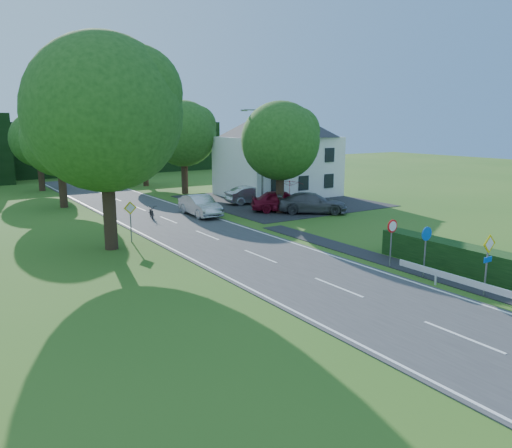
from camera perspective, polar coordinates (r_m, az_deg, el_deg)
road at (r=27.91m, az=-1.80°, el=-2.85°), size 7.00×80.00×0.04m
parking_pad at (r=45.05m, az=2.61°, el=2.67°), size 14.00×16.00×0.04m
line_edge_left at (r=26.41m, az=-7.84°, el=-3.73°), size 0.12×80.00×0.01m
line_edge_right at (r=29.67m, az=3.57°, el=-1.94°), size 0.12×80.00×0.01m
line_centre at (r=27.90m, az=-1.80°, el=-2.80°), size 0.12×80.00×0.01m
tree_main at (r=28.28m, az=-16.81°, el=8.76°), size 9.40×9.40×11.64m
tree_left_far at (r=44.11m, az=-21.47°, el=7.29°), size 7.00×7.00×8.58m
tree_right_far at (r=49.82m, az=-8.25°, el=8.65°), size 7.40×7.40×9.09m
tree_left_back at (r=55.99m, az=-23.54°, el=7.60°), size 6.60×6.60×8.07m
tree_right_back at (r=56.84m, az=-12.61°, el=8.06°), size 6.20×6.20×7.56m
tree_right_mid at (r=38.50m, az=2.79°, el=7.56°), size 7.00×7.00×8.58m
treeline_right at (r=72.61m, az=-15.65°, el=8.39°), size 30.00×5.00×7.00m
house_white at (r=48.19m, az=2.50°, el=8.50°), size 10.60×8.40×8.60m
streetlight at (r=39.88m, az=0.57°, el=7.96°), size 2.03×0.18×8.00m
sign_priority_right at (r=22.05m, az=25.00°, el=-3.08°), size 0.78×0.09×2.59m
sign_roundabout at (r=23.73m, az=18.85°, el=-1.94°), size 0.64×0.08×2.37m
sign_speed_limit at (r=24.94m, az=15.28°, el=-0.87°), size 0.64×0.11×2.37m
sign_priority_left at (r=30.11m, az=-14.17°, el=1.18°), size 0.78×0.09×2.44m
moving_car at (r=37.79m, az=-6.41°, el=2.14°), size 1.84×4.83×1.57m
motorcycle at (r=37.36m, az=-11.85°, el=1.40°), size 1.10×1.99×0.99m
parked_car_red at (r=39.41m, az=3.06°, el=2.66°), size 5.29×4.14×1.68m
parked_car_silver_a at (r=43.27m, az=-0.45°, el=3.36°), size 4.77×2.25×1.51m
parked_car_grey at (r=38.95m, az=6.44°, el=2.40°), size 5.60×4.97×1.56m
parasol at (r=42.55m, az=3.92°, el=3.63°), size 2.68×2.72×2.15m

